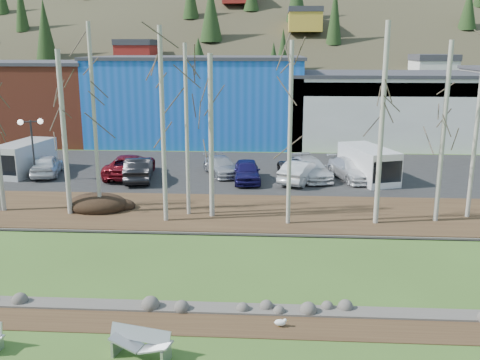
# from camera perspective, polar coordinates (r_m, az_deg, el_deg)

# --- Properties ---
(ground) EXTENTS (200.00, 200.00, 0.00)m
(ground) POSITION_cam_1_polar(r_m,az_deg,el_deg) (17.05, -1.70, -18.54)
(ground) COLOR #3A581F
(ground) RESTS_ON ground
(dirt_strip) EXTENTS (80.00, 1.80, 0.03)m
(dirt_strip) POSITION_cam_1_polar(r_m,az_deg,el_deg) (18.84, -1.09, -15.08)
(dirt_strip) COLOR #382616
(dirt_strip) RESTS_ON ground
(near_bank_rocks) EXTENTS (80.00, 0.80, 0.50)m
(near_bank_rocks) POSITION_cam_1_polar(r_m,az_deg,el_deg) (19.72, -0.85, -13.71)
(near_bank_rocks) COLOR #47423D
(near_bank_rocks) RESTS_ON ground
(river) EXTENTS (80.00, 8.00, 0.90)m
(river) POSITION_cam_1_polar(r_m,az_deg,el_deg) (23.42, -0.07, -9.05)
(river) COLOR #132432
(river) RESTS_ON ground
(far_bank_rocks) EXTENTS (80.00, 0.80, 0.46)m
(far_bank_rocks) POSITION_cam_1_polar(r_m,az_deg,el_deg) (27.23, 0.48, -5.68)
(far_bank_rocks) COLOR #47423D
(far_bank_rocks) RESTS_ON ground
(far_bank) EXTENTS (80.00, 7.00, 0.15)m
(far_bank) POSITION_cam_1_polar(r_m,az_deg,el_deg) (30.24, 0.81, -3.51)
(far_bank) COLOR #382616
(far_bank) RESTS_ON ground
(parking_lot) EXTENTS (80.00, 14.00, 0.14)m
(parking_lot) POSITION_cam_1_polar(r_m,az_deg,el_deg) (40.37, 1.54, 0.96)
(parking_lot) COLOR black
(parking_lot) RESTS_ON ground
(building_brick) EXTENTS (16.32, 12.24, 7.80)m
(building_brick) POSITION_cam_1_polar(r_m,az_deg,el_deg) (59.27, -22.00, 7.89)
(building_brick) COLOR brown
(building_brick) RESTS_ON ground
(building_blue) EXTENTS (20.40, 12.24, 8.30)m
(building_blue) POSITION_cam_1_polar(r_m,az_deg,el_deg) (54.05, -4.32, 8.63)
(building_blue) COLOR #1153B7
(building_blue) RESTS_ON ground
(building_white) EXTENTS (18.36, 12.24, 6.80)m
(building_white) POSITION_cam_1_polar(r_m,az_deg,el_deg) (54.64, 14.91, 7.48)
(building_white) COLOR beige
(building_white) RESTS_ON ground
(bench_damaged) EXTENTS (2.07, 1.09, 0.88)m
(bench_damaged) POSITION_cam_1_polar(r_m,az_deg,el_deg) (17.19, -10.54, -16.75)
(bench_damaged) COLOR #ADB0B1
(bench_damaged) RESTS_ON ground
(seagull) EXTENTS (0.47, 0.22, 0.33)m
(seagull) POSITION_cam_1_polar(r_m,az_deg,el_deg) (18.62, 4.35, -14.90)
(seagull) COLOR gold
(seagull) RESTS_ON ground
(dirt_mound) EXTENTS (3.47, 2.45, 0.68)m
(dirt_mound) POSITION_cam_1_polar(r_m,az_deg,el_deg) (31.61, -14.97, -2.43)
(dirt_mound) COLOR black
(dirt_mound) RESTS_ON far_bank
(birch_1) EXTENTS (0.21, 0.21, 10.33)m
(birch_1) POSITION_cam_1_polar(r_m,az_deg,el_deg) (30.17, -15.26, 6.17)
(birch_1) COLOR #B2AFA0
(birch_1) RESTS_ON far_bank
(birch_2) EXTENTS (0.27, 0.27, 8.93)m
(birch_2) POSITION_cam_1_polar(r_m,az_deg,el_deg) (30.39, -18.25, 4.67)
(birch_2) COLOR #B2AFA0
(birch_2) RESTS_ON far_bank
(birch_3) EXTENTS (0.23, 0.23, 10.08)m
(birch_3) POSITION_cam_1_polar(r_m,az_deg,el_deg) (27.85, -8.23, 5.64)
(birch_3) COLOR #B2AFA0
(birch_3) RESTS_ON far_bank
(birch_4) EXTENTS (0.27, 0.27, 8.72)m
(birch_4) POSITION_cam_1_polar(r_m,az_deg,el_deg) (28.47, -3.10, 4.56)
(birch_4) COLOR #B2AFA0
(birch_4) RESTS_ON far_bank
(birch_5) EXTENTS (0.20, 0.20, 9.24)m
(birch_5) POSITION_cam_1_polar(r_m,az_deg,el_deg) (28.92, -5.69, 5.18)
(birch_5) COLOR #B2AFA0
(birch_5) RESTS_ON far_bank
(birch_6) EXTENTS (0.22, 0.22, 9.36)m
(birch_6) POSITION_cam_1_polar(r_m,az_deg,el_deg) (27.28, 5.35, 4.78)
(birch_6) COLOR #B2AFA0
(birch_6) RESTS_ON far_bank
(birch_7) EXTENTS (0.26, 0.26, 10.29)m
(birch_7) POSITION_cam_1_polar(r_m,az_deg,el_deg) (28.07, 14.87, 5.59)
(birch_7) COLOR #B2AFA0
(birch_7) RESTS_ON far_bank
(birch_8) EXTENTS (0.24, 0.24, 9.38)m
(birch_8) POSITION_cam_1_polar(r_m,az_deg,el_deg) (29.48, 20.86, 4.63)
(birch_8) COLOR #B2AFA0
(birch_8) RESTS_ON far_bank
(birch_9) EXTENTS (0.23, 0.23, 12.65)m
(birch_9) POSITION_cam_1_polar(r_m,az_deg,el_deg) (30.69, 24.19, 7.74)
(birch_9) COLOR #B2AFA0
(birch_9) RESTS_ON far_bank
(street_lamp) EXTENTS (1.53, 0.90, 4.30)m
(street_lamp) POSITION_cam_1_polar(r_m,az_deg,el_deg) (39.25, -21.36, 4.76)
(street_lamp) COLOR #262628
(street_lamp) RESTS_ON parking_lot
(car_0) EXTENTS (2.80, 4.82, 1.54)m
(car_0) POSITION_cam_1_polar(r_m,az_deg,el_deg) (41.00, -19.92, 1.52)
(car_0) COLOR white
(car_0) RESTS_ON parking_lot
(car_1) EXTENTS (2.50, 5.10, 1.61)m
(car_1) POSITION_cam_1_polar(r_m,az_deg,el_deg) (37.75, -10.75, 1.16)
(car_1) COLOR black
(car_1) RESTS_ON parking_lot
(car_2) EXTENTS (2.80, 5.78, 1.58)m
(car_2) POSITION_cam_1_polar(r_m,az_deg,el_deg) (39.10, -11.64, 1.54)
(car_2) COLOR maroon
(car_2) RESTS_ON parking_lot
(car_3) EXTENTS (3.42, 4.85, 1.30)m
(car_3) POSITION_cam_1_polar(r_m,az_deg,el_deg) (38.78, -2.02, 1.51)
(car_3) COLOR #A3A5AB
(car_3) RESTS_ON parking_lot
(car_4) EXTENTS (2.15, 4.53, 1.50)m
(car_4) POSITION_cam_1_polar(r_m,az_deg,el_deg) (36.74, 0.74, 0.97)
(car_4) COLOR #191451
(car_4) RESTS_ON parking_lot
(car_5) EXTENTS (3.39, 4.89, 1.53)m
(car_5) POSITION_cam_1_polar(r_m,az_deg,el_deg) (36.81, 6.52, 0.92)
(car_5) COLOR silver
(car_5) RESTS_ON parking_lot
(car_6) EXTENTS (3.73, 5.21, 1.32)m
(car_6) POSITION_cam_1_polar(r_m,az_deg,el_deg) (38.58, 6.39, 1.37)
(car_6) COLOR #262629
(car_6) RESTS_ON parking_lot
(car_7) EXTENTS (3.43, 5.41, 1.46)m
(car_7) POSITION_cam_1_polar(r_m,az_deg,el_deg) (38.19, 11.80, 1.14)
(car_7) COLOR silver
(car_7) RESTS_ON parking_lot
(car_8) EXTENTS (3.43, 5.41, 1.46)m
(car_8) POSITION_cam_1_polar(r_m,az_deg,el_deg) (37.88, 7.46, 1.22)
(car_8) COLOR silver
(car_8) RESTS_ON parking_lot
(van_white) EXTENTS (3.74, 5.68, 2.30)m
(van_white) POSITION_cam_1_polar(r_m,az_deg,el_deg) (37.98, 13.67, 1.62)
(van_white) COLOR white
(van_white) RESTS_ON parking_lot
(van_grey) EXTENTS (2.95, 5.51, 2.29)m
(van_grey) POSITION_cam_1_polar(r_m,az_deg,el_deg) (42.07, -22.15, 2.15)
(van_grey) COLOR silver
(van_grey) RESTS_ON parking_lot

